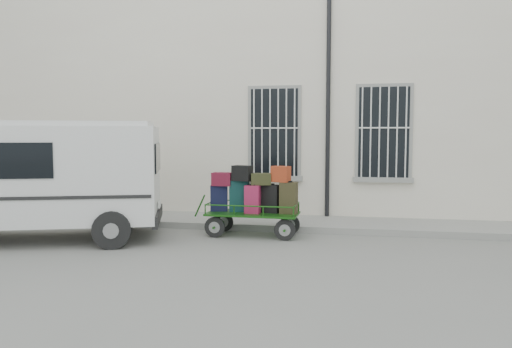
{
  "coord_description": "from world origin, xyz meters",
  "views": [
    {
      "loc": [
        1.54,
        -9.59,
        2.18
      ],
      "look_at": [
        -0.49,
        1.0,
        1.34
      ],
      "focal_mm": 35.0,
      "sensor_mm": 36.0,
      "label": 1
    }
  ],
  "objects": [
    {
      "name": "ground",
      "position": [
        0.0,
        0.0,
        0.0
      ],
      "size": [
        80.0,
        80.0,
        0.0
      ],
      "primitive_type": "plane",
      "color": "slate",
      "rests_on": "ground"
    },
    {
      "name": "building",
      "position": [
        0.0,
        5.5,
        3.0
      ],
      "size": [
        24.0,
        5.15,
        6.0
      ],
      "color": "beige",
      "rests_on": "ground"
    },
    {
      "name": "sidewalk",
      "position": [
        0.0,
        2.2,
        0.07
      ],
      "size": [
        24.0,
        1.7,
        0.15
      ],
      "primitive_type": "cube",
      "color": "gray",
      "rests_on": "ground"
    },
    {
      "name": "van",
      "position": [
        -4.78,
        -0.4,
        1.41
      ],
      "size": [
        5.24,
        3.48,
        2.46
      ],
      "rotation": [
        0.0,
        0.0,
        0.33
      ],
      "color": "white",
      "rests_on": "ground"
    },
    {
      "name": "luggage_cart",
      "position": [
        -0.55,
        0.9,
        0.81
      ],
      "size": [
        2.32,
        0.94,
        1.53
      ],
      "rotation": [
        0.0,
        0.0,
        -0.03
      ],
      "color": "black",
      "rests_on": "ground"
    }
  ]
}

